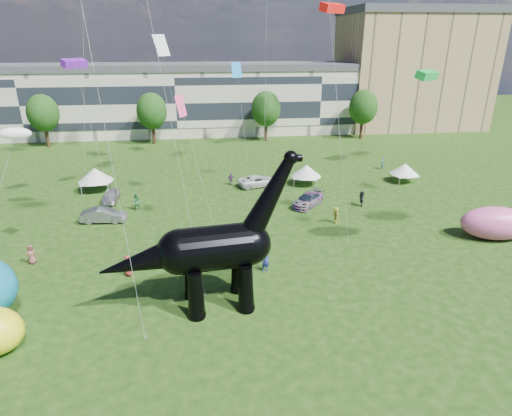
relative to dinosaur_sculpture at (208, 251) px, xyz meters
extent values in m
plane|color=#16330C|center=(3.07, -2.42, -4.27)|extent=(220.00, 220.00, 0.00)
cube|color=beige|center=(-4.93, 59.58, 1.73)|extent=(78.00, 11.00, 12.00)
cube|color=tan|center=(43.07, 62.58, 6.73)|extent=(28.00, 18.00, 22.00)
cylinder|color=#382314|center=(-26.93, 50.58, -2.67)|extent=(0.56, 0.56, 3.20)
ellipsoid|color=#14380F|center=(-26.93, 50.58, 2.05)|extent=(5.20, 5.20, 6.24)
cylinder|color=#382314|center=(-8.93, 50.58, -2.67)|extent=(0.56, 0.56, 3.20)
ellipsoid|color=#14380F|center=(-8.93, 50.58, 2.05)|extent=(5.20, 5.20, 6.24)
cylinder|color=#382314|center=(11.07, 50.58, -2.67)|extent=(0.56, 0.56, 3.20)
ellipsoid|color=#14380F|center=(11.07, 50.58, 2.05)|extent=(5.20, 5.20, 6.24)
cylinder|color=#382314|center=(29.07, 50.58, -2.67)|extent=(0.56, 0.56, 3.20)
ellipsoid|color=#14380F|center=(29.07, 50.58, 2.05)|extent=(5.20, 5.20, 6.24)
cone|color=black|center=(-0.94, -1.39, -2.55)|extent=(1.32, 1.32, 3.43)
sphere|color=black|center=(-0.94, -1.39, -4.06)|extent=(1.26, 1.26, 1.26)
cone|color=black|center=(-1.26, 1.11, -2.55)|extent=(1.32, 1.32, 3.43)
sphere|color=black|center=(-1.26, 1.11, -4.06)|extent=(1.26, 1.26, 1.26)
cone|color=black|center=(2.47, -0.95, -2.55)|extent=(1.32, 1.32, 3.43)
sphere|color=black|center=(2.47, -0.95, -4.06)|extent=(1.26, 1.26, 1.26)
cone|color=black|center=(2.15, 1.54, -2.55)|extent=(1.32, 1.32, 3.43)
sphere|color=black|center=(2.15, 1.54, -4.06)|extent=(1.26, 1.26, 1.26)
cylinder|color=black|center=(0.49, 0.06, 0.19)|extent=(5.16, 3.67, 3.09)
sphere|color=black|center=(-1.89, -0.24, 0.19)|extent=(3.09, 3.09, 3.09)
sphere|color=black|center=(2.87, 0.37, 0.19)|extent=(2.97, 2.97, 2.97)
cone|color=black|center=(4.26, 0.54, 3.51)|extent=(4.49, 2.25, 6.06)
sphere|color=black|center=(5.64, 0.72, 6.13)|extent=(0.96, 0.96, 0.96)
cylinder|color=black|center=(5.98, 0.76, 6.07)|extent=(0.86, 0.60, 0.50)
cone|color=black|center=(-4.23, -0.54, -0.19)|extent=(6.30, 3.15, 3.36)
imported|color=silver|center=(-10.99, 21.89, -3.58)|extent=(1.70, 4.08, 1.38)
imported|color=slate|center=(-10.59, 15.98, -3.52)|extent=(4.61, 1.83, 1.49)
imported|color=silver|center=(6.54, 25.37, -3.56)|extent=(5.54, 3.70, 1.41)
imported|color=#595960|center=(11.32, 17.99, -3.56)|extent=(4.73, 4.99, 1.42)
cube|color=silver|center=(12.76, 25.27, -3.18)|extent=(3.75, 3.75, 0.12)
cone|color=silver|center=(12.76, 25.27, -2.39)|extent=(4.75, 4.75, 1.48)
cylinder|color=#999999|center=(11.01, 24.40, -3.72)|extent=(0.06, 0.06, 1.09)
cylinder|color=#999999|center=(13.63, 23.52, -3.72)|extent=(0.06, 0.06, 1.09)
cylinder|color=#999999|center=(11.89, 27.02, -3.72)|extent=(0.06, 0.06, 1.09)
cylinder|color=#999999|center=(14.51, 26.14, -3.72)|extent=(0.06, 0.06, 1.09)
cube|color=white|center=(25.73, 24.85, -3.24)|extent=(3.03, 3.03, 0.11)
cone|color=white|center=(25.73, 24.85, -2.49)|extent=(3.84, 3.84, 1.41)
cylinder|color=#999999|center=(24.52, 23.43, -3.75)|extent=(0.06, 0.06, 1.03)
cylinder|color=#999999|center=(27.14, 23.65, -3.75)|extent=(0.06, 0.06, 1.03)
cylinder|color=#999999|center=(24.31, 26.05, -3.75)|extent=(0.06, 0.06, 1.03)
cylinder|color=#999999|center=(26.93, 26.26, -3.75)|extent=(0.06, 0.06, 1.03)
cube|color=silver|center=(-13.48, 26.05, -3.07)|extent=(3.50, 3.50, 0.13)
cone|color=silver|center=(-13.48, 26.05, -2.19)|extent=(4.44, 4.44, 1.64)
cylinder|color=#999999|center=(-14.90, 24.42, -3.67)|extent=(0.07, 0.07, 1.20)
cylinder|color=#999999|center=(-11.85, 24.64, -3.67)|extent=(0.07, 0.07, 1.20)
cylinder|color=#999999|center=(-15.12, 27.46, -3.67)|extent=(0.07, 0.07, 1.20)
cylinder|color=#999999|center=(-12.07, 27.68, -3.67)|extent=(0.07, 0.07, 1.20)
ellipsoid|color=pink|center=(26.70, 7.59, -2.69)|extent=(6.87, 4.48, 3.16)
imported|color=navy|center=(4.55, 4.17, -3.36)|extent=(0.76, 0.61, 1.81)
imported|color=#593170|center=(3.16, 26.22, -3.44)|extent=(1.02, 0.56, 1.65)
imported|color=brown|center=(-14.73, 7.68, -3.40)|extent=(0.99, 0.81, 1.74)
imported|color=#306979|center=(25.23, 30.81, -3.40)|extent=(0.66, 0.75, 1.73)
imported|color=olive|center=(12.94, 12.84, -3.40)|extent=(0.96, 1.27, 1.74)
imported|color=black|center=(17.24, 17.15, -3.38)|extent=(0.91, 1.73, 1.78)
imported|color=#307944|center=(-7.76, 19.03, -3.32)|extent=(1.11, 0.99, 1.89)
imported|color=maroon|center=(-6.39, 4.76, -3.38)|extent=(1.03, 0.99, 1.77)
cube|color=red|center=(19.20, 40.43, 17.36)|extent=(4.17, 3.55, 1.52)
plane|color=silver|center=(-5.18, 36.13, 12.42)|extent=(2.80, 2.78, 2.70)
plane|color=#1687EB|center=(5.52, 44.83, 8.59)|extent=(2.31, 1.45, 2.34)
plane|color=#F94586|center=(-1.78, 11.11, 8.07)|extent=(1.16, 1.81, 1.79)
cube|color=#6718A8|center=(-12.64, 21.16, 11.00)|extent=(2.51, 2.43, 0.95)
ellipsoid|color=white|center=(-18.22, 17.85, 4.71)|extent=(3.07, 3.10, 1.18)
cube|color=green|center=(30.19, 31.04, 8.68)|extent=(3.79, 3.29, 1.42)
camera|label=1|loc=(0.18, -25.94, 13.48)|focal=30.00mm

